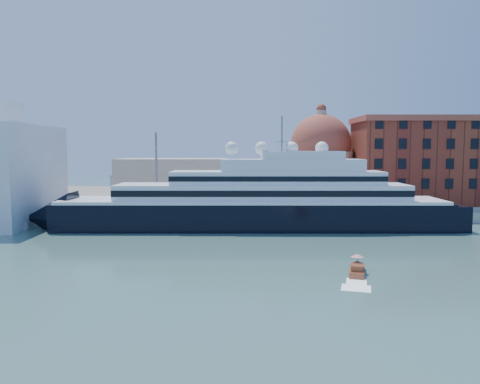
{
  "coord_description": "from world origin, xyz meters",
  "views": [
    {
      "loc": [
        -0.43,
        -74.6,
        16.69
      ],
      "look_at": [
        -0.69,
        18.0,
        8.17
      ],
      "focal_mm": 35.0,
      "sensor_mm": 36.0,
      "label": 1
    }
  ],
  "objects": [
    {
      "name": "land",
      "position": [
        0.0,
        75.0,
        1.0
      ],
      "size": [
        260.0,
        72.0,
        2.0
      ],
      "primitive_type": "cube",
      "color": "slate",
      "rests_on": "ground"
    },
    {
      "name": "ground",
      "position": [
        0.0,
        0.0,
        0.0
      ],
      "size": [
        400.0,
        400.0,
        0.0
      ],
      "primitive_type": "plane",
      "color": "#386059",
      "rests_on": "ground"
    },
    {
      "name": "water_taxi",
      "position": [
        15.06,
        -13.32,
        0.66
      ],
      "size": [
        3.34,
        6.08,
        2.75
      ],
      "rotation": [
        0.0,
        0.0,
        -0.26
      ],
      "color": "maroon",
      "rests_on": "ground"
    },
    {
      "name": "church",
      "position": [
        6.39,
        57.72,
        10.91
      ],
      "size": [
        66.0,
        18.0,
        25.5
      ],
      "color": "beige",
      "rests_on": "land"
    },
    {
      "name": "quay_fence",
      "position": [
        0.0,
        29.5,
        3.1
      ],
      "size": [
        180.0,
        0.1,
        1.2
      ],
      "primitive_type": "cube",
      "color": "slate",
      "rests_on": "quay"
    },
    {
      "name": "quay",
      "position": [
        0.0,
        34.0,
        1.25
      ],
      "size": [
        180.0,
        10.0,
        2.5
      ],
      "primitive_type": "cube",
      "color": "gray",
      "rests_on": "ground"
    },
    {
      "name": "service_barge",
      "position": [
        -50.12,
        20.37,
        0.7
      ],
      "size": [
        11.4,
        6.17,
        2.44
      ],
      "rotation": [
        0.0,
        0.0,
        -0.25
      ],
      "color": "white",
      "rests_on": "ground"
    },
    {
      "name": "warehouse",
      "position": [
        52.0,
        52.0,
        13.79
      ],
      "size": [
        43.0,
        19.0,
        23.25
      ],
      "color": "maroon",
      "rests_on": "land"
    },
    {
      "name": "superyacht",
      "position": [
        -0.77,
        23.0,
        4.73
      ],
      "size": [
        91.73,
        12.72,
        27.41
      ],
      "color": "black",
      "rests_on": "ground"
    },
    {
      "name": "lamp_posts",
      "position": [
        -12.67,
        32.27,
        9.84
      ],
      "size": [
        120.8,
        2.4,
        18.0
      ],
      "color": "slate",
      "rests_on": "quay"
    }
  ]
}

